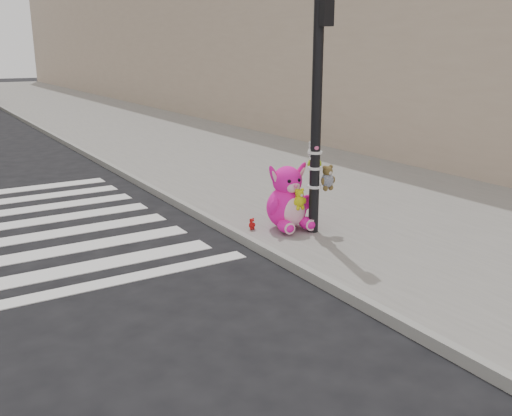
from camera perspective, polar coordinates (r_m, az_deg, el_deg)
ground at (r=6.65m, az=-2.99°, el=-11.26°), size 120.00×120.00×0.00m
sidewalk_near at (r=17.36m, az=-4.44°, el=5.88°), size 7.00×80.00×0.14m
curb_edge at (r=16.10m, az=-15.44°, el=4.59°), size 0.12×80.00×0.15m
bld_near at (r=28.58m, az=-4.06°, el=19.63°), size 5.00×60.00×10.00m
signal_pole at (r=8.97m, az=6.06°, el=7.84°), size 0.68×0.50×4.00m
pink_bunny at (r=9.33m, az=3.22°, el=0.63°), size 0.78×0.84×1.10m
red_teddy at (r=9.33m, az=-0.42°, el=-1.60°), size 0.15×0.11×0.20m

